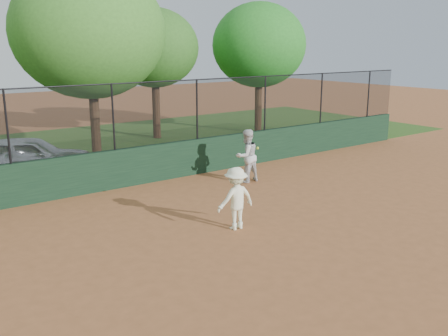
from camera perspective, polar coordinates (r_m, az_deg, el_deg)
ground at (r=11.15m, az=3.48°, el=-8.80°), size 80.00×80.00×0.00m
back_wall at (r=15.80m, az=-10.60°, el=0.14°), size 26.00×0.20×1.20m
grass_strip at (r=21.37m, az=-17.67°, el=1.67°), size 36.00×12.00×0.01m
parked_car at (r=17.76m, az=-21.33°, el=1.22°), size 4.33×3.23×1.37m
player_second at (r=15.90m, az=2.60°, el=1.39°), size 0.84×0.66×1.71m
player_main at (r=11.85m, az=1.36°, el=-3.48°), size 1.00×0.61×1.99m
fence_assembly at (r=15.48m, az=-10.97°, el=6.02°), size 26.00×0.06×2.00m
tree_2 at (r=19.62m, az=-15.13°, el=14.81°), size 5.70×5.18×7.23m
tree_3 at (r=23.48m, az=-7.97°, el=13.41°), size 4.14×3.77×5.94m
tree_4 at (r=24.73m, az=4.06°, el=13.81°), size 4.68×4.25×6.29m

